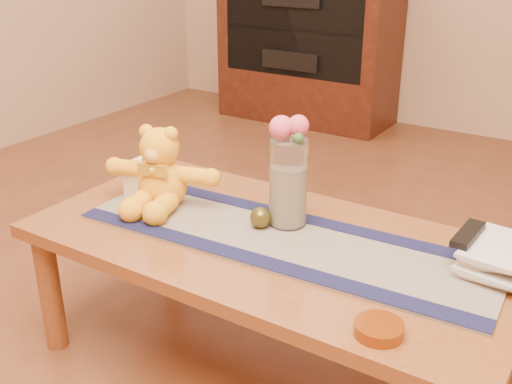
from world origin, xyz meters
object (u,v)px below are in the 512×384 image
Objects in this scene: tv_remote at (468,234)px; amber_dish at (379,329)px; pillar_candle at (144,179)px; glass_vase at (288,183)px; bronze_ball at (260,217)px; book_bottom at (465,258)px; teddy_bear at (162,167)px.

amber_dish is (-0.07, -0.41, -0.07)m from tv_remote.
pillar_candle is 0.50m from glass_vase.
pillar_candle is at bearing 163.15° from amber_dish.
bronze_ball reaches higher than book_bottom.
bronze_ball is at bearing -166.64° from book_bottom.
amber_dish is (0.43, -0.35, -0.12)m from glass_vase.
book_bottom is (0.91, 0.15, -0.12)m from teddy_bear.
teddy_bear is 5.75× the size of bronze_ball.
teddy_bear is at bearing -168.11° from tv_remote.
glass_vase reaches higher than book_bottom.
pillar_candle reaches higher than amber_dish.
teddy_bear reaches higher than amber_dish.
teddy_bear is 3.29× the size of amber_dish.
pillar_candle is at bearing 156.99° from teddy_bear.
book_bottom is at bearing 90.00° from tv_remote.
tv_remote is (1.00, 0.13, 0.02)m from pillar_candle.
teddy_bear is 0.93m from book_bottom.
pillar_candle reaches higher than bronze_ball.
pillar_candle reaches higher than book_bottom.
pillar_candle is 0.73× the size of tv_remote.
pillar_candle is 1.88× the size of bronze_ball.
book_bottom is at bearing -5.58° from teddy_bear.
teddy_bear is 2.24× the size of tv_remote.
tv_remote reaches higher than bronze_ball.
glass_vase is 0.52m from book_bottom.
tv_remote is 0.42m from amber_dish.
teddy_bear reaches higher than pillar_candle.
teddy_bear is 0.11m from pillar_candle.
teddy_bear is 0.88m from amber_dish.
glass_vase is at bearing 140.66° from amber_dish.
book_bottom is (0.50, 0.07, -0.13)m from glass_vase.
teddy_bear is at bearing 162.24° from amber_dish.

